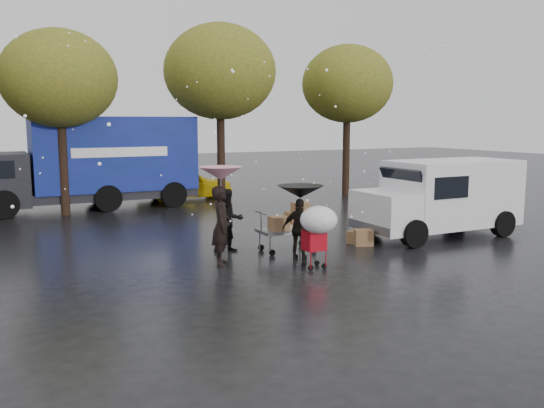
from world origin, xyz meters
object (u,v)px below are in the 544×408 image
shopping_cart (318,223)px  yellow_taxi (185,183)px  person_pink (221,226)px  person_black (300,229)px  blue_truck (92,163)px  vendor_cart (290,223)px  white_van (442,196)px

shopping_cart → yellow_taxi: 12.75m
person_pink → yellow_taxi: 11.65m
person_black → blue_truck: 11.26m
vendor_cart → shopping_cart: (-0.37, -1.98, 0.34)m
person_pink → vendor_cart: bearing=-49.5°
white_van → blue_truck: blue_truck is taller
person_pink → blue_truck: (-1.14, 10.41, 0.83)m
person_black → white_van: size_ratio=0.30×
white_van → blue_truck: size_ratio=0.59×
shopping_cart → white_van: size_ratio=0.30×
person_pink → vendor_cart: person_pink is taller
white_van → yellow_taxi: bearing=111.2°
shopping_cart → yellow_taxi: shopping_cart is taller
person_pink → yellow_taxi: size_ratio=0.46×
person_black → blue_truck: blue_truck is taller
person_pink → shopping_cart: 2.26m
white_van → blue_truck: bearing=129.2°
yellow_taxi → vendor_cart: bearing=-178.3°
person_pink → person_black: (1.88, -0.39, -0.18)m
shopping_cart → blue_truck: bearing=103.8°
person_black → white_van: bearing=-130.4°
person_black → vendor_cart: size_ratio=0.98×
shopping_cart → yellow_taxi: (1.06, 12.70, -0.37)m
person_black → yellow_taxi: bearing=-53.2°
person_pink → person_black: person_pink is taller
person_black → shopping_cart: person_black is taller
white_van → yellow_taxi: white_van is taller
vendor_cart → yellow_taxi: (0.69, 10.72, -0.03)m
person_pink → vendor_cart: size_ratio=1.22×
person_black → blue_truck: size_ratio=0.18×
person_pink → shopping_cart: bearing=-103.0°
blue_truck → person_pink: bearing=-83.8°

